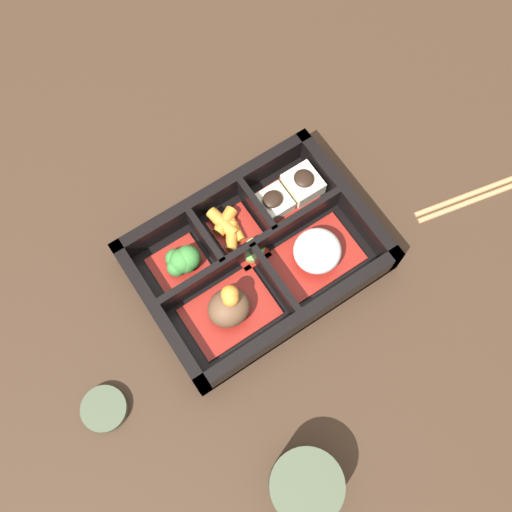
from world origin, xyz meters
TOP-DOWN VIEW (x-y plane):
  - ground_plane at (0.00, 0.00)m, footprint 3.00×3.00m
  - bento_base at (0.00, 0.00)m, footprint 0.27×0.20m
  - bento_rim at (0.00, -0.00)m, footprint 0.27×0.20m
  - bowl_rice at (-0.06, 0.04)m, footprint 0.10×0.07m
  - bowl_stew at (0.06, 0.04)m, footprint 0.10×0.07m
  - bowl_tofu at (-0.08, -0.05)m, footprint 0.09×0.05m
  - bowl_carrots at (0.01, -0.05)m, footprint 0.05×0.06m
  - bowl_greens at (0.07, -0.04)m, footprint 0.06×0.05m
  - bowl_pickles at (-0.00, -0.01)m, footprint 0.04×0.03m
  - tea_cup at (0.10, 0.23)m, footprint 0.07×0.07m
  - chopsticks at (-0.30, 0.08)m, footprint 0.22×0.06m
  - sauce_dish at (0.23, 0.05)m, footprint 0.05×0.05m

SIDE VIEW (x-z plane):
  - ground_plane at x=0.00m, z-range 0.00..0.00m
  - chopsticks at x=-0.30m, z-range 0.00..0.01m
  - bento_base at x=0.00m, z-range 0.00..0.01m
  - sauce_dish at x=0.23m, z-range 0.00..0.01m
  - bowl_pickles at x=0.00m, z-range 0.01..0.02m
  - bowl_carrots at x=0.01m, z-range 0.01..0.03m
  - bento_rim at x=0.00m, z-range 0.00..0.05m
  - bowl_tofu at x=-0.08m, z-range 0.01..0.04m
  - bowl_greens at x=0.07m, z-range 0.01..0.04m
  - bowl_rice at x=-0.06m, z-range 0.01..0.05m
  - bowl_stew at x=0.06m, z-range 0.00..0.06m
  - tea_cup at x=0.10m, z-range 0.00..0.06m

